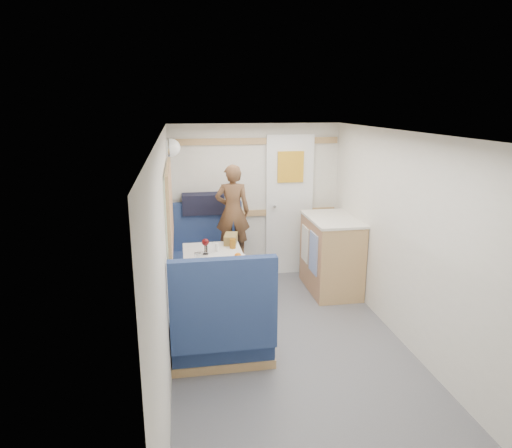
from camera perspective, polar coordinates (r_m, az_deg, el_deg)
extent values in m
plane|color=#515156|center=(4.26, 5.12, -16.92)|extent=(4.50, 4.50, 0.00)
plane|color=silver|center=(3.64, 5.86, 10.97)|extent=(4.50, 4.50, 0.00)
cube|color=silver|center=(5.96, -0.09, 2.84)|extent=(2.20, 0.02, 2.00)
cube|color=silver|center=(3.72, -11.22, -4.96)|extent=(0.02, 4.50, 2.00)
cube|color=silver|center=(4.25, 19.99, -3.08)|extent=(0.02, 4.50, 2.00)
cube|color=#A26E49|center=(5.97, -0.05, 1.39)|extent=(2.15, 0.02, 0.08)
cube|color=#A26E49|center=(5.83, -0.06, 10.32)|extent=(2.15, 0.02, 0.08)
cube|color=#9FA990|center=(4.61, -10.85, 2.17)|extent=(0.04, 1.30, 0.72)
cube|color=white|center=(6.03, 4.18, 2.27)|extent=(0.62, 0.04, 1.86)
cube|color=gold|center=(5.91, 4.35, 7.13)|extent=(0.34, 0.03, 0.40)
cylinder|color=silver|center=(5.93, 2.23, 2.28)|extent=(0.04, 0.10, 0.04)
cube|color=white|center=(4.77, -5.34, -4.08)|extent=(0.62, 0.92, 0.04)
cylinder|color=silver|center=(4.89, -5.24, -7.96)|extent=(0.08, 0.08, 0.66)
cylinder|color=silver|center=(5.03, -5.15, -11.48)|extent=(0.36, 0.36, 0.03)
cube|color=navy|center=(5.68, -5.85, -6.02)|extent=(0.88, 0.50, 0.45)
cube|color=navy|center=(5.81, -6.15, -1.13)|extent=(0.88, 0.10, 0.80)
cube|color=#A26E49|center=(5.75, -5.80, -7.75)|extent=(0.90, 0.52, 0.08)
cube|color=navy|center=(4.22, -4.33, -13.70)|extent=(0.88, 0.50, 0.45)
cube|color=navy|center=(3.78, -4.05, -10.06)|extent=(0.88, 0.10, 0.80)
cube|color=#A26E49|center=(4.32, -4.28, -15.86)|extent=(0.90, 0.52, 0.08)
cube|color=#A26E49|center=(5.79, -6.23, 1.17)|extent=(0.90, 0.14, 0.04)
sphere|color=white|center=(5.37, -10.53, 9.37)|extent=(0.20, 0.20, 0.20)
cube|color=#A26E49|center=(5.64, 9.36, -3.85)|extent=(0.54, 0.90, 0.90)
cube|color=silver|center=(5.52, 9.55, 0.63)|extent=(0.56, 0.92, 0.03)
cube|color=#5972B2|center=(5.37, 7.18, -3.63)|extent=(0.01, 0.30, 0.48)
cube|color=silver|center=(5.70, 6.15, -2.50)|extent=(0.01, 0.28, 0.44)
imported|color=brown|center=(5.38, -2.94, 1.58)|extent=(0.43, 0.30, 1.12)
cube|color=black|center=(5.76, -6.64, 2.55)|extent=(0.52, 0.25, 0.25)
cube|color=white|center=(4.57, -3.04, -4.50)|extent=(0.31, 0.38, 0.02)
sphere|color=#DD4E09|center=(4.53, -2.28, -4.06)|extent=(0.07, 0.07, 0.07)
cube|color=#E9E287|center=(4.44, -3.45, -4.71)|extent=(0.12, 0.09, 0.04)
cylinder|color=white|center=(4.79, -6.31, -3.73)|extent=(0.06, 0.06, 0.01)
cylinder|color=white|center=(4.77, -6.33, -3.13)|extent=(0.01, 0.01, 0.10)
sphere|color=#460709|center=(4.75, -6.35, -2.27)|extent=(0.08, 0.08, 0.08)
cylinder|color=silver|center=(4.49, -7.24, -4.31)|extent=(0.07, 0.07, 0.12)
cylinder|color=#945B15|center=(4.94, -2.92, -2.46)|extent=(0.07, 0.07, 0.11)
cylinder|color=black|center=(4.85, -6.28, -2.98)|extent=(0.03, 0.03, 0.09)
cylinder|color=white|center=(4.85, -4.90, -2.92)|extent=(0.04, 0.04, 0.09)
cube|color=brown|center=(5.12, -3.17, -1.85)|extent=(0.18, 0.27, 0.10)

